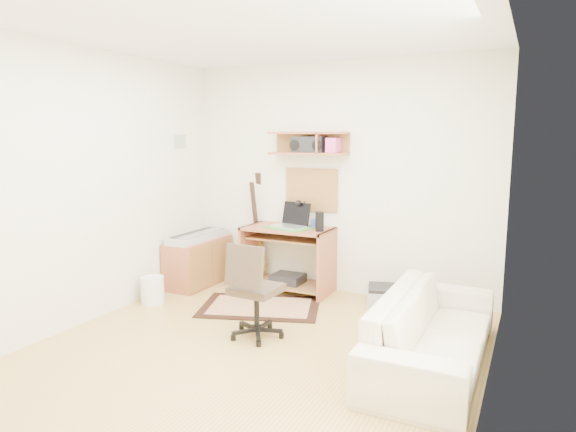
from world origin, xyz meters
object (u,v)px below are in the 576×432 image
at_px(printer, 390,297).
at_px(cabinet, 198,262).
at_px(task_chair, 256,289).
at_px(sofa, 434,318).
at_px(desk, 288,260).

bearing_deg(printer, cabinet, 170.66).
bearing_deg(printer, task_chair, -137.24).
bearing_deg(task_chair, sofa, 7.70).
bearing_deg(printer, desk, 166.50).
bearing_deg(sofa, printer, 27.64).
bearing_deg(desk, cabinet, -168.84).
bearing_deg(cabinet, desk, 11.16).
relative_size(desk, cabinet, 1.11).
xyz_separation_m(cabinet, printer, (2.29, 0.27, -0.19)).
distance_m(task_chair, sofa, 1.52).
bearing_deg(cabinet, printer, 6.73).
relative_size(cabinet, printer, 1.86).
relative_size(task_chair, printer, 1.81).
xyz_separation_m(cabinet, sofa, (2.96, -1.00, 0.10)).
height_order(task_chair, cabinet, task_chair).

